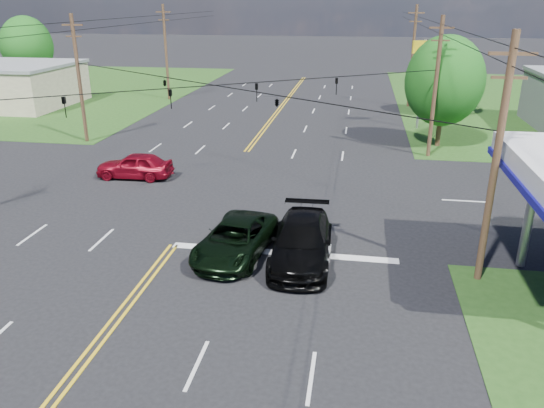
% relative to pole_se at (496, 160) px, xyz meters
% --- Properties ---
extents(ground, '(280.00, 280.00, 0.00)m').
position_rel_pole_se_xyz_m(ground, '(-13.00, 9.00, -4.92)').
color(ground, black).
rests_on(ground, ground).
extents(grass_nw, '(46.00, 48.00, 0.03)m').
position_rel_pole_se_xyz_m(grass_nw, '(-48.00, 41.00, -4.92)').
color(grass_nw, '#214716').
rests_on(grass_nw, ground).
extents(stop_bar, '(10.00, 0.50, 0.02)m').
position_rel_pole_se_xyz_m(stop_bar, '(-8.00, 1.00, -4.92)').
color(stop_bar, silver).
rests_on(stop_bar, ground).
extents(pole_se, '(1.60, 0.28, 9.50)m').
position_rel_pole_se_xyz_m(pole_se, '(0.00, 0.00, 0.00)').
color(pole_se, '#40301B').
rests_on(pole_se, ground).
extents(pole_nw, '(1.60, 0.28, 9.50)m').
position_rel_pole_se_xyz_m(pole_nw, '(-26.00, 18.00, 0.00)').
color(pole_nw, '#40301B').
rests_on(pole_nw, ground).
extents(pole_ne, '(1.60, 0.28, 9.50)m').
position_rel_pole_se_xyz_m(pole_ne, '(0.00, 18.00, 0.00)').
color(pole_ne, '#40301B').
rests_on(pole_ne, ground).
extents(pole_left_far, '(1.60, 0.28, 10.00)m').
position_rel_pole_se_xyz_m(pole_left_far, '(-26.00, 37.00, 0.25)').
color(pole_left_far, '#40301B').
rests_on(pole_left_far, ground).
extents(pole_right_far, '(1.60, 0.28, 10.00)m').
position_rel_pole_se_xyz_m(pole_right_far, '(0.00, 37.00, 0.25)').
color(pole_right_far, '#40301B').
rests_on(pole_right_far, ground).
extents(span_wire_signals, '(26.00, 18.00, 1.13)m').
position_rel_pole_se_xyz_m(span_wire_signals, '(-13.00, 9.00, 1.08)').
color(span_wire_signals, black).
rests_on(span_wire_signals, ground).
extents(power_lines, '(26.04, 100.00, 0.64)m').
position_rel_pole_se_xyz_m(power_lines, '(-13.00, 7.00, 3.68)').
color(power_lines, black).
rests_on(power_lines, ground).
extents(tree_right_a, '(5.70, 5.70, 8.18)m').
position_rel_pole_se_xyz_m(tree_right_a, '(1.00, 21.00, -0.05)').
color(tree_right_a, '#40301B').
rests_on(tree_right_a, ground).
extents(tree_right_b, '(4.94, 4.94, 7.09)m').
position_rel_pole_se_xyz_m(tree_right_b, '(3.50, 33.00, -0.70)').
color(tree_right_b, '#40301B').
rests_on(tree_right_b, ground).
extents(tree_far_l, '(6.08, 6.08, 8.72)m').
position_rel_pole_se_xyz_m(tree_far_l, '(-45.00, 41.00, 0.28)').
color(tree_far_l, '#40301B').
rests_on(tree_far_l, ground).
extents(pickup_dkgreen, '(3.25, 5.80, 1.53)m').
position_rel_pole_se_xyz_m(pickup_dkgreen, '(-10.00, 0.50, -4.15)').
color(pickup_dkgreen, black).
rests_on(pickup_dkgreen, ground).
extents(suv_black, '(2.60, 6.09, 1.75)m').
position_rel_pole_se_xyz_m(suv_black, '(-7.13, 0.50, -4.04)').
color(suv_black, black).
rests_on(suv_black, ground).
extents(sedan_red, '(4.71, 1.99, 1.59)m').
position_rel_pole_se_xyz_m(sedan_red, '(-18.60, 10.00, -4.12)').
color(sedan_red, maroon).
rests_on(sedan_red, ground).
extents(polesign_ne, '(2.03, 0.74, 7.39)m').
position_rel_pole_se_xyz_m(polesign_ne, '(0.00, 26.80, 0.75)').
color(polesign_ne, '#A5A5AA').
rests_on(polesign_ne, ground).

